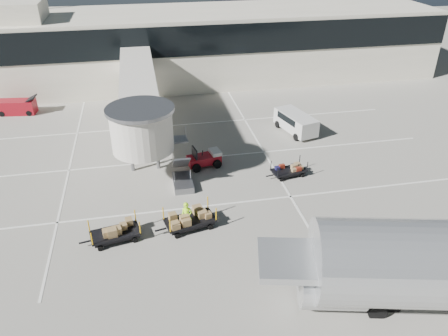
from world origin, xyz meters
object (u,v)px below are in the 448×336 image
(suitcase_cart, at_px, (289,170))
(belt_loader, at_px, (17,107))
(ground_worker, at_px, (187,216))
(minivan, at_px, (295,121))
(box_cart_near, at_px, (190,221))
(box_cart_far, at_px, (115,233))
(baggage_tug, at_px, (205,159))

(suitcase_cart, height_order, belt_loader, belt_loader)
(ground_worker, xyz_separation_m, minivan, (11.58, 12.70, 0.10))
(suitcase_cart, distance_m, ground_worker, 9.92)
(suitcase_cart, bearing_deg, box_cart_near, -158.69)
(box_cart_far, bearing_deg, box_cart_near, -6.54)
(ground_worker, bearing_deg, baggage_tug, 81.64)
(baggage_tug, bearing_deg, suitcase_cart, -35.40)
(box_cart_near, bearing_deg, box_cart_far, 171.89)
(suitcase_cart, bearing_deg, box_cart_far, -167.29)
(baggage_tug, relative_size, suitcase_cart, 0.86)
(ground_worker, bearing_deg, box_cart_far, -166.90)
(box_cart_far, height_order, ground_worker, ground_worker)
(minivan, bearing_deg, box_cart_near, -146.57)
(baggage_tug, xyz_separation_m, box_cart_far, (-6.84, -8.22, -0.07))
(box_cart_far, bearing_deg, suitcase_cart, 11.69)
(baggage_tug, bearing_deg, belt_loader, 128.74)
(minivan, xyz_separation_m, belt_loader, (-26.18, 9.54, -0.36))
(baggage_tug, xyz_separation_m, belt_loader, (-16.98, 14.38, 0.08))
(ground_worker, bearing_deg, suitcase_cart, 39.26)
(suitcase_cart, relative_size, box_cart_far, 0.88)
(ground_worker, height_order, minivan, ground_worker)
(baggage_tug, xyz_separation_m, box_cart_near, (-2.19, -7.85, -0.06))
(minivan, bearing_deg, baggage_tug, -166.92)
(box_cart_near, height_order, belt_loader, belt_loader)
(box_cart_near, height_order, box_cart_far, box_cart_near)
(baggage_tug, relative_size, ground_worker, 1.47)
(box_cart_near, relative_size, minivan, 0.80)
(ground_worker, relative_size, belt_loader, 0.48)
(belt_loader, bearing_deg, ground_worker, -49.69)
(suitcase_cart, relative_size, minivan, 0.66)
(suitcase_cart, distance_m, minivan, 8.24)
(box_cart_far, bearing_deg, ground_worker, -6.41)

